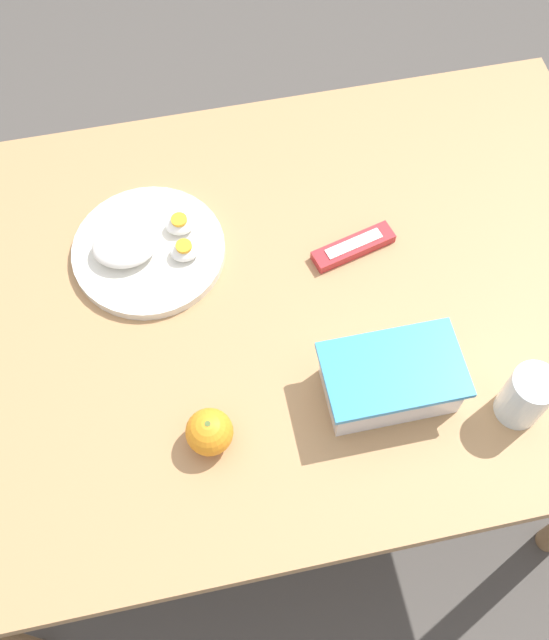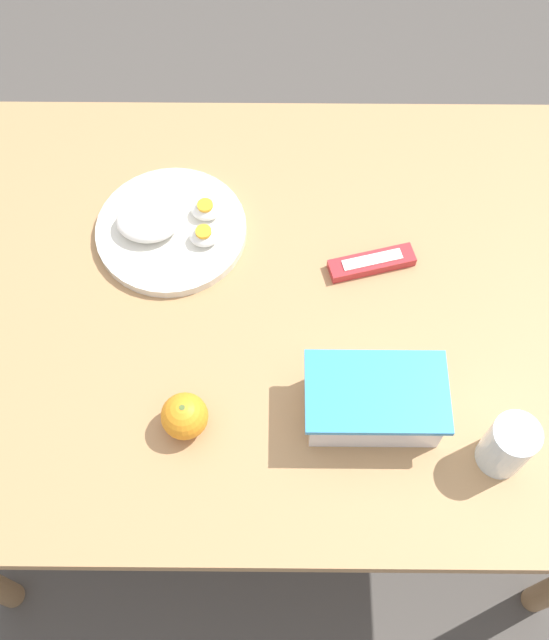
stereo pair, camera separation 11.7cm
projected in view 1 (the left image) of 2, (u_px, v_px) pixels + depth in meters
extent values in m
plane|color=#4C4742|center=(269.00, 441.00, 1.87)|extent=(10.00, 10.00, 0.00)
cube|color=#AD7F51|center=(266.00, 303.00, 1.24)|extent=(1.29, 0.86, 0.03)
cylinder|color=#936C45|center=(478.00, 200.00, 1.79)|extent=(0.05, 0.05, 0.69)
cube|color=white|center=(390.00, 381.00, 1.12)|extent=(0.19, 0.11, 0.08)
cube|color=#CCBC84|center=(389.00, 385.00, 1.13)|extent=(0.17, 0.10, 0.04)
cube|color=#338CC6|center=(394.00, 370.00, 1.08)|extent=(0.21, 0.13, 0.01)
ellipsoid|color=gray|center=(388.00, 374.00, 1.12)|extent=(0.06, 0.04, 0.02)
sphere|color=orange|center=(209.00, 432.00, 1.08)|extent=(0.07, 0.07, 0.07)
cylinder|color=#4C662D|center=(208.00, 424.00, 1.05)|extent=(0.01, 0.01, 0.00)
cylinder|color=silver|center=(149.00, 251.00, 1.26)|extent=(0.26, 0.26, 0.02)
ellipsoid|color=white|center=(125.00, 245.00, 1.23)|extent=(0.11, 0.09, 0.04)
ellipsoid|color=white|center=(180.00, 225.00, 1.26)|extent=(0.05, 0.04, 0.02)
cylinder|color=#F4A823|center=(179.00, 220.00, 1.25)|extent=(0.03, 0.03, 0.01)
ellipsoid|color=white|center=(185.00, 251.00, 1.24)|extent=(0.05, 0.04, 0.02)
cylinder|color=#F4A823|center=(184.00, 246.00, 1.22)|extent=(0.03, 0.03, 0.01)
cube|color=#B7282D|center=(353.00, 247.00, 1.26)|extent=(0.15, 0.07, 0.02)
cube|color=white|center=(354.00, 244.00, 1.26)|extent=(0.10, 0.05, 0.00)
cylinder|color=silver|center=(526.00, 396.00, 1.09)|extent=(0.07, 0.07, 0.11)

